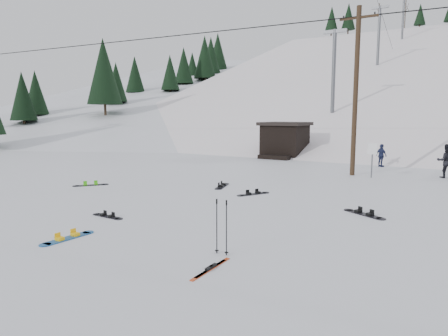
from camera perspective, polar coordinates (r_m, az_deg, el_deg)
The scene contains 21 objects.
ground at distance 11.63m, azimuth -9.75°, elevation -9.08°, with size 200.00×200.00×0.00m, color white.
ski_slope at distance 65.57m, azimuth 24.41°, elevation -6.58°, with size 60.00×75.00×45.00m, color white.
ridge_left at distance 72.54m, azimuth -5.87°, elevation -3.80°, with size 34.00×85.00×38.00m, color white.
treeline_left at distance 63.73m, azimuth -8.96°, elevation 4.54°, with size 20.00×64.00×10.00m, color black, non-canonical shape.
treeline_crest at distance 94.67m, azimuth 27.24°, elevation 4.77°, with size 50.00×6.00×10.00m, color black, non-canonical shape.
utility_pole at distance 23.01m, azimuth 18.30°, elevation 10.63°, with size 2.00×0.26×9.00m.
trail_sign at distance 22.42m, azimuth 20.42°, elevation 1.91°, with size 0.50×0.09×1.85m.
lift_hut at distance 31.85m, azimuth 8.66°, elevation 4.01°, with size 3.40×4.10×2.75m.
lift_tower_near at distance 40.24m, azimuth 15.42°, elevation 13.83°, with size 2.20×0.36×8.00m.
lift_tower_mid at distance 60.45m, azimuth 21.26°, elevation 17.64°, with size 2.20×0.36×8.00m.
lift_tower_far at distance 81.07m, azimuth 24.24°, elevation 19.47°, with size 2.20×0.36×8.00m.
hero_snowboard at distance 11.70m, azimuth -21.44°, elevation -9.26°, with size 0.36×1.62×0.11m.
hero_skis at distance 8.91m, azimuth -1.88°, elevation -14.11°, with size 0.12×1.49×0.08m.
ski_poles at distance 9.58m, azimuth -0.35°, elevation -8.35°, with size 0.37×0.10×1.34m.
board_scatter_a at distance 13.70m, azimuth -16.31°, elevation -6.61°, with size 1.34×0.29×0.09m.
board_scatter_b at distance 18.59m, azimuth -0.28°, elevation -2.57°, with size 0.74×1.66×0.12m.
board_scatter_c at distance 19.91m, azimuth -18.51°, elevation -2.29°, with size 1.12×1.36×0.11m.
board_scatter_d at distance 14.23m, azimuth 19.37°, elevation -6.19°, with size 1.51×0.97×0.12m.
board_scatter_f at distance 16.82m, azimuth 4.20°, elevation -3.68°, with size 0.91×1.42×0.11m.
skier_dark at distance 24.08m, azimuth 29.13°, elevation 0.88°, with size 0.87×0.68×1.80m, color black.
skier_navy at distance 27.46m, azimuth 21.56°, elevation 1.69°, with size 0.86×0.36×1.47m, color #1B2245.
Camera 1 is at (7.42, -8.32, 3.32)m, focal length 32.00 mm.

